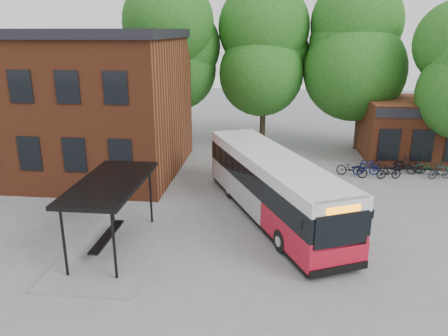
# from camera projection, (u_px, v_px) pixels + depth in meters

# --- Properties ---
(ground) EXTENTS (100.00, 100.00, 0.00)m
(ground) POSITION_uv_depth(u_px,v_px,m) (228.00, 242.00, 18.18)
(ground) COLOR slate
(station_building) EXTENTS (18.40, 10.40, 8.50)m
(station_building) POSITION_uv_depth(u_px,v_px,m) (32.00, 101.00, 26.75)
(station_building) COLOR brown
(station_building) RESTS_ON ground
(bus_shelter) EXTENTS (3.60, 7.00, 2.90)m
(bus_shelter) POSITION_uv_depth(u_px,v_px,m) (113.00, 215.00, 17.25)
(bus_shelter) COLOR black
(bus_shelter) RESTS_ON ground
(bike_rail) EXTENTS (5.20, 0.10, 0.38)m
(bike_rail) POSITION_uv_depth(u_px,v_px,m) (395.00, 171.00, 26.65)
(bike_rail) COLOR black
(bike_rail) RESTS_ON ground
(tree_0) EXTENTS (7.92, 7.92, 11.00)m
(tree_0) POSITION_uv_depth(u_px,v_px,m) (169.00, 71.00, 32.29)
(tree_0) COLOR #1D5717
(tree_0) RESTS_ON ground
(tree_1) EXTENTS (7.92, 7.92, 10.40)m
(tree_1) POSITION_uv_depth(u_px,v_px,m) (264.00, 75.00, 32.61)
(tree_1) COLOR #1D5717
(tree_1) RESTS_ON ground
(tree_2) EXTENTS (7.92, 7.92, 11.00)m
(tree_2) POSITION_uv_depth(u_px,v_px,m) (363.00, 73.00, 30.86)
(tree_2) COLOR #1D5717
(tree_2) RESTS_ON ground
(city_bus) EXTENTS (7.06, 11.61, 2.95)m
(city_bus) POSITION_uv_depth(u_px,v_px,m) (272.00, 187.00, 20.27)
(city_bus) COLOR #B41126
(city_bus) RESTS_ON ground
(bicycle_0) EXTENTS (1.98, 1.36, 0.98)m
(bicycle_0) POSITION_uv_depth(u_px,v_px,m) (352.00, 169.00, 26.18)
(bicycle_0) COLOR black
(bicycle_0) RESTS_ON ground
(bicycle_1) EXTENTS (1.69, 0.70, 0.99)m
(bicycle_1) POSITION_uv_depth(u_px,v_px,m) (366.00, 168.00, 26.37)
(bicycle_1) COLOR #111A53
(bicycle_1) RESTS_ON ground
(bicycle_2) EXTENTS (1.85, 1.26, 0.92)m
(bicycle_2) POSITION_uv_depth(u_px,v_px,m) (371.00, 164.00, 27.15)
(bicycle_2) COLOR black
(bicycle_2) RESTS_ON ground
(bicycle_3) EXTENTS (1.54, 0.69, 0.89)m
(bicycle_3) POSITION_uv_depth(u_px,v_px,m) (389.00, 172.00, 25.74)
(bicycle_3) COLOR black
(bicycle_3) RESTS_ON ground
(bicycle_4) EXTENTS (1.86, 0.80, 0.95)m
(bicycle_4) POSITION_uv_depth(u_px,v_px,m) (402.00, 167.00, 26.54)
(bicycle_4) COLOR black
(bicycle_4) RESTS_ON ground
(bicycle_5) EXTENTS (1.75, 1.08, 1.02)m
(bicycle_5) POSITION_uv_depth(u_px,v_px,m) (409.00, 164.00, 27.04)
(bicycle_5) COLOR black
(bicycle_5) RESTS_ON ground
(bicycle_6) EXTENTS (1.96, 0.94, 0.99)m
(bicycle_6) POSITION_uv_depth(u_px,v_px,m) (432.00, 167.00, 26.49)
(bicycle_6) COLOR #0D4225
(bicycle_6) RESTS_ON ground
(bicycle_7) EXTENTS (1.53, 0.79, 0.88)m
(bicycle_7) POSITION_uv_depth(u_px,v_px,m) (440.00, 172.00, 25.74)
(bicycle_7) COLOR #212129
(bicycle_7) RESTS_ON ground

